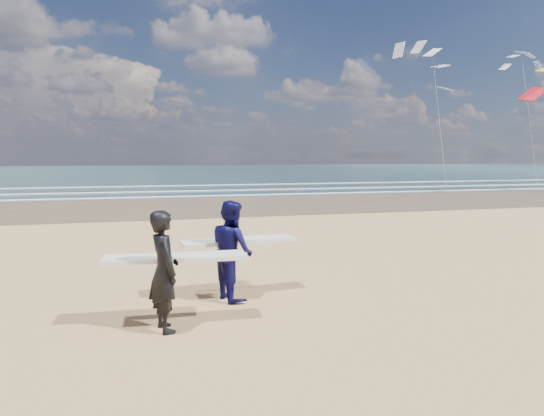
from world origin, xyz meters
name	(u,v)px	position (x,y,z in m)	size (l,w,h in m)	color
wet_sand_strip	(495,197)	(20.00, 18.00, 0.01)	(220.00, 12.00, 0.01)	brown
ocean	(273,171)	(20.00, 72.00, 0.01)	(220.00, 100.00, 0.02)	#1A3539
foam_breakers	(411,186)	(20.00, 28.10, 0.05)	(220.00, 11.70, 0.05)	white
surfer_near	(166,269)	(-1.65, -0.78, 0.93)	(2.23, 1.06, 1.83)	black
surfer_far	(232,249)	(-0.38, 0.54, 0.92)	(2.24, 1.25, 1.83)	#0C0B40
kite_1	(438,103)	(20.36, 25.23, 6.62)	(5.92, 4.75, 11.94)	slate
kite_5	(528,109)	(34.42, 31.25, 7.11)	(4.72, 4.62, 13.73)	slate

